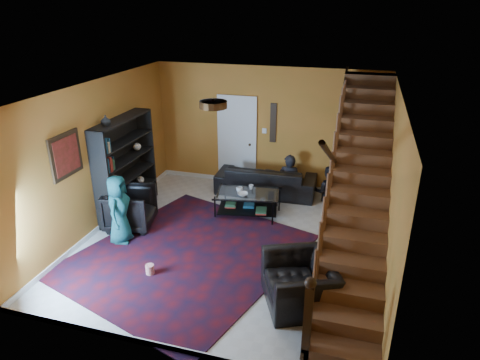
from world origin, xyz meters
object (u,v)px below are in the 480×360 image
object	(u,v)px
bookshelf	(126,169)
armchair_left	(130,208)
coffee_table	(248,202)
armchair_right	(299,283)
sofa	(266,180)

from	to	relation	value
bookshelf	armchair_left	size ratio (longest dim) A/B	2.28
coffee_table	armchair_right	bearing A→B (deg)	-59.79
armchair_left	armchair_right	bearing A→B (deg)	-123.12
bookshelf	armchair_left	bearing A→B (deg)	-58.43
bookshelf	coffee_table	size ratio (longest dim) A/B	1.46
bookshelf	sofa	size ratio (longest dim) A/B	0.89
sofa	armchair_right	bearing A→B (deg)	108.66
bookshelf	sofa	xyz separation A→B (m)	(2.52, 1.70, -0.64)
bookshelf	coffee_table	world-z (taller)	bookshelf
armchair_left	armchair_right	world-z (taller)	armchair_left
armchair_right	armchair_left	bearing A→B (deg)	-135.52
bookshelf	armchair_right	bearing A→B (deg)	-26.67
sofa	armchair_left	bearing A→B (deg)	44.95
armchair_left	coffee_table	xyz separation A→B (m)	(2.04, 1.15, -0.12)
armchair_right	coffee_table	size ratio (longest dim) A/B	0.78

